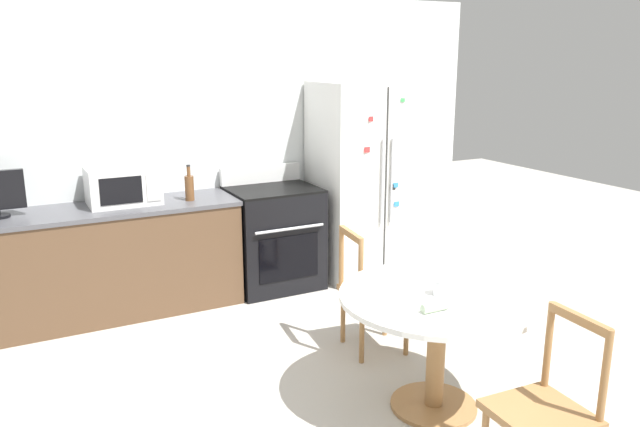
{
  "coord_description": "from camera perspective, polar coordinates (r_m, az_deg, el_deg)",
  "views": [
    {
      "loc": [
        -1.83,
        -2.76,
        2.07
      ],
      "look_at": [
        0.2,
        1.15,
        0.95
      ],
      "focal_mm": 35.0,
      "sensor_mm": 36.0,
      "label": 1
    }
  ],
  "objects": [
    {
      "name": "ground_plane",
      "position": [
        3.91,
        5.44,
        -17.83
      ],
      "size": [
        14.0,
        14.0,
        0.0
      ],
      "primitive_type": "plane",
      "color": "#B2ADA3"
    },
    {
      "name": "back_wall",
      "position": [
        5.76,
        -8.75,
        6.43
      ],
      "size": [
        5.2,
        0.1,
        2.6
      ],
      "color": "silver",
      "rests_on": "ground_plane"
    },
    {
      "name": "kitchen_counter",
      "position": [
        5.34,
        -18.88,
        -4.16
      ],
      "size": [
        2.12,
        0.64,
        0.9
      ],
      "color": "brown",
      "rests_on": "ground_plane"
    },
    {
      "name": "refrigerator",
      "position": [
        5.97,
        4.15,
        3.12
      ],
      "size": [
        0.94,
        0.74,
        1.84
      ],
      "color": "white",
      "rests_on": "ground_plane"
    },
    {
      "name": "oven_range",
      "position": [
        5.69,
        -4.24,
        -2.12
      ],
      "size": [
        0.78,
        0.68,
        1.08
      ],
      "color": "black",
      "rests_on": "ground_plane"
    },
    {
      "name": "microwave",
      "position": [
        5.28,
        -17.57,
        2.47
      ],
      "size": [
        0.55,
        0.4,
        0.3
      ],
      "color": "white",
      "rests_on": "kitchen_counter"
    },
    {
      "name": "counter_bottle",
      "position": [
        5.27,
        -11.86,
        2.39
      ],
      "size": [
        0.08,
        0.08,
        0.3
      ],
      "color": "brown",
      "rests_on": "kitchen_counter"
    },
    {
      "name": "dining_table",
      "position": [
        3.75,
        10.72,
        -9.33
      ],
      "size": [
        1.16,
        1.16,
        0.73
      ],
      "color": "white",
      "rests_on": "ground_plane"
    },
    {
      "name": "dining_chair_far",
      "position": [
        4.48,
        4.68,
        -7.21
      ],
      "size": [
        0.47,
        0.47,
        0.9
      ],
      "rotation": [
        0.0,
        0.0,
        4.58
      ],
      "color": "#9E7042",
      "rests_on": "ground_plane"
    },
    {
      "name": "dining_chair_near",
      "position": [
        3.27,
        19.88,
        -16.71
      ],
      "size": [
        0.44,
        0.44,
        0.9
      ],
      "rotation": [
        0.0,
        0.0,
        1.52
      ],
      "color": "#9E7042",
      "rests_on": "ground_plane"
    },
    {
      "name": "candle_glass",
      "position": [
        3.66,
        11.02,
        -6.74
      ],
      "size": [
        0.09,
        0.09,
        0.09
      ],
      "color": "silver",
      "rests_on": "dining_table"
    },
    {
      "name": "folded_napkin",
      "position": [
        3.44,
        10.45,
        -8.4
      ],
      "size": [
        0.16,
        0.06,
        0.05
      ],
      "color": "beige",
      "rests_on": "dining_table"
    }
  ]
}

